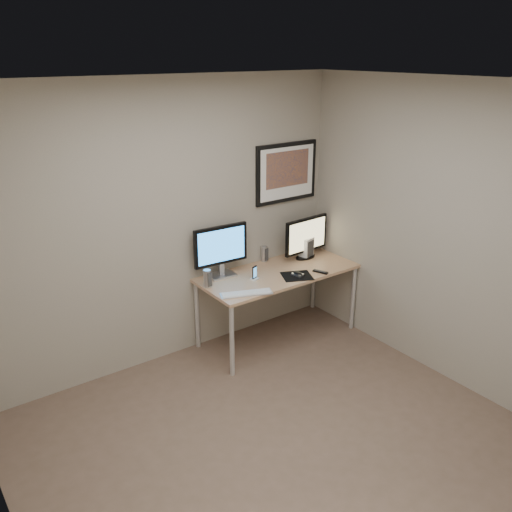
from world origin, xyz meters
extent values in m
plane|color=brown|center=(0.00, 0.00, 0.00)|extent=(3.60, 3.60, 0.00)
plane|color=white|center=(0.00, 0.00, 2.60)|extent=(3.60, 3.60, 0.00)
plane|color=gray|center=(0.00, 1.70, 1.30)|extent=(3.60, 0.00, 3.60)
plane|color=gray|center=(1.80, 0.00, 1.30)|extent=(0.00, 3.40, 3.40)
cube|color=#A47C4F|center=(1.00, 1.35, 0.71)|extent=(1.60, 0.70, 0.03)
cylinder|color=silver|center=(0.24, 1.04, 0.35)|extent=(0.04, 0.04, 0.70)
cylinder|color=silver|center=(0.24, 1.66, 0.35)|extent=(0.04, 0.04, 0.70)
cylinder|color=silver|center=(1.76, 1.04, 0.35)|extent=(0.04, 0.04, 0.70)
cylinder|color=silver|center=(1.76, 1.66, 0.35)|extent=(0.04, 0.04, 0.70)
cube|color=black|center=(1.35, 1.68, 1.62)|extent=(0.75, 0.03, 0.60)
cube|color=silver|center=(1.35, 1.67, 1.62)|extent=(0.67, 0.00, 0.52)
cube|color=orange|center=(1.35, 1.66, 1.66)|extent=(0.54, 0.00, 0.36)
cube|color=#BABABF|center=(0.49, 1.59, 0.74)|extent=(0.27, 0.19, 0.02)
cube|color=#BABABF|center=(0.49, 1.59, 0.80)|extent=(0.05, 0.04, 0.11)
cube|color=black|center=(0.49, 1.59, 1.05)|extent=(0.56, 0.07, 0.38)
cube|color=blue|center=(0.49, 1.57, 1.05)|extent=(0.50, 0.03, 0.32)
cube|color=black|center=(1.47, 1.48, 0.74)|extent=(0.24, 0.14, 0.02)
cube|color=black|center=(1.47, 1.48, 0.78)|extent=(0.06, 0.05, 0.05)
cube|color=black|center=(1.47, 1.48, 0.99)|extent=(0.56, 0.07, 0.37)
cube|color=tan|center=(1.47, 1.46, 0.99)|extent=(0.50, 0.04, 0.31)
cylinder|color=#BABABF|center=(0.24, 1.44, 0.81)|extent=(0.08, 0.08, 0.17)
cylinder|color=#BABABF|center=(1.06, 1.66, 0.81)|extent=(0.07, 0.07, 0.16)
cube|color=black|center=(0.69, 1.32, 0.80)|extent=(0.08, 0.08, 0.14)
cube|color=silver|center=(0.45, 1.10, 0.74)|extent=(0.48, 0.29, 0.02)
cube|color=black|center=(1.08, 1.15, 0.73)|extent=(0.36, 0.34, 0.00)
ellipsoid|color=black|center=(1.09, 1.16, 0.75)|extent=(0.08, 0.12, 0.04)
cube|color=black|center=(1.32, 1.09, 0.74)|extent=(0.09, 0.16, 0.02)
cube|color=silver|center=(1.49, 1.49, 0.84)|extent=(0.16, 0.14, 0.21)
camera|label=1|loc=(-2.07, -2.53, 2.79)|focal=38.00mm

